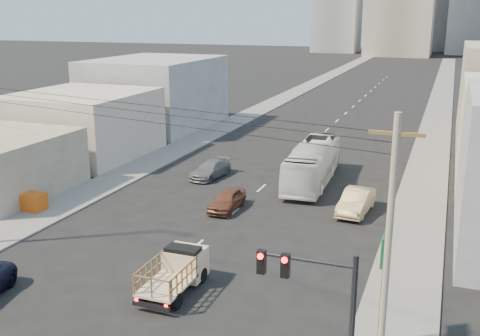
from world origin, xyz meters
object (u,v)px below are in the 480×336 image
Objects in this scene: sedan_tan at (356,201)px; utility_pole at (388,252)px; traffic_signal at (320,307)px; sedan_brown at (227,200)px; crate_stack at (32,201)px; green_sign at (383,260)px; flatbed_pickup at (175,269)px; city_bus at (313,163)px; sedan_grey at (211,170)px.

utility_pole is at bearing -73.60° from sedan_tan.
sedan_brown is at bearing 120.06° from traffic_signal.
crate_stack is at bearing -155.57° from sedan_tan.
sedan_brown is 0.82× the size of green_sign.
flatbed_pickup is 0.44× the size of utility_pole.
flatbed_pickup is 20.05m from city_bus.
sedan_tan is 1.05× the size of sedan_grey.
sedan_grey is at bearing 126.21° from utility_pole.
sedan_brown is 21.10m from traffic_signal.
sedan_brown is at bearing 128.08° from utility_pole.
green_sign is (16.02, -19.83, 3.08)m from sedan_grey.
traffic_signal reaches higher than sedan_tan.
sedan_grey is 2.54× the size of crate_stack.
sedan_brown is 8.77m from sedan_tan.
sedan_tan reaches higher than sedan_grey.
utility_pole reaches higher than sedan_grey.
green_sign is at bearing -7.73° from flatbed_pickup.
utility_pole is (8.17, -23.78, 3.60)m from city_bus.
city_bus is 1.14× the size of utility_pole.
green_sign is (1.39, 5.01, -0.34)m from traffic_signal.
utility_pole reaches higher than sedan_tan.
utility_pole reaches higher than crate_stack.
sedan_tan is at bearing 102.44° from green_sign.
flatbed_pickup reaches higher than sedan_grey.
crate_stack is (-20.74, -7.47, -0.10)m from sedan_tan.
city_bus is 21.02m from crate_stack.
utility_pole is (1.73, 2.51, 1.11)m from traffic_signal.
sedan_brown is 0.85× the size of sedan_tan.
green_sign reaches higher than sedan_brown.
crate_stack is (-22.77, 13.08, -3.39)m from traffic_signal.
traffic_signal is 3.33× the size of crate_stack.
green_sign is (11.83, -13.02, 3.05)m from sedan_brown.
flatbed_pickup is 0.88× the size of green_sign.
sedan_grey is (-4.19, 6.81, -0.03)m from sedan_brown.
green_sign is at bearing 74.45° from traffic_signal.
traffic_signal is (8.43, -6.34, 2.98)m from flatbed_pickup.
sedan_brown is at bearing 99.75° from flatbed_pickup.
sedan_tan is 20.90m from traffic_signal.
sedan_grey is 29.03m from traffic_signal.
sedan_grey reaches higher than crate_stack.
utility_pole is (3.76, -18.04, 4.39)m from sedan_tan.
city_bus is 2.79× the size of sedan_brown.
city_bus is 6.34× the size of crate_stack.
sedan_tan is at bearing 101.78° from utility_pole.
city_bus is 1.90× the size of traffic_signal.
sedan_tan is 18.94m from utility_pole.
traffic_signal is 5.21m from green_sign.
city_bus is at bearing 17.88° from sedan_grey.
sedan_brown is (-3.99, -8.26, -0.89)m from city_bus.
sedan_tan is 0.48× the size of utility_pole.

